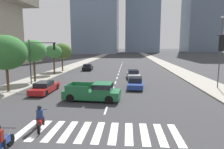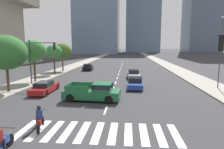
{
  "view_description": "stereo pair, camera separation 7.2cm",
  "coord_description": "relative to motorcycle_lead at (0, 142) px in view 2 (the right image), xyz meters",
  "views": [
    {
      "loc": [
        1.68,
        -5.55,
        5.03
      ],
      "look_at": [
        0.0,
        15.3,
        2.0
      ],
      "focal_mm": 31.39,
      "sensor_mm": 36.0,
      "label": 1
    },
    {
      "loc": [
        1.75,
        -5.55,
        5.03
      ],
      "look_at": [
        0.0,
        15.3,
        2.0
      ],
      "focal_mm": 31.39,
      "sensor_mm": 36.0,
      "label": 2
    }
  ],
  "objects": [
    {
      "name": "motorcycle_third",
      "position": [
        0.55,
        2.98,
        0.0
      ],
      "size": [
        0.93,
        2.05,
        1.49
      ],
      "rotation": [
        0.0,
        0.0,
        1.88
      ],
      "color": "black",
      "rests_on": "ground"
    },
    {
      "name": "office_tower_center_skyline",
      "position": [
        16.96,
        158.85,
        39.44
      ],
      "size": [
        26.39,
        27.61,
        88.82
      ],
      "color": "slate",
      "rests_on": "ground"
    },
    {
      "name": "street_tree_nearest",
      "position": [
        -7.09,
        11.81,
        3.78
      ],
      "size": [
        4.36,
        4.36,
        6.07
      ],
      "color": "#4C3823",
      "rests_on": "sidewalk_west"
    },
    {
      "name": "traffic_signal_far",
      "position": [
        -5.39,
        16.15,
        3.44
      ],
      "size": [
        3.83,
        0.28,
        5.71
      ],
      "color": "#333335",
      "rests_on": "sidewalk_west"
    },
    {
      "name": "sidewalk_east",
      "position": [
        16.26,
        27.44,
        -0.51
      ],
      "size": [
        4.0,
        260.0,
        0.15
      ],
      "primitive_type": "cube",
      "color": "gray",
      "rests_on": "ground"
    },
    {
      "name": "sedan_silver_3",
      "position": [
        6.75,
        22.59,
        0.02
      ],
      "size": [
        2.06,
        4.54,
        1.31
      ],
      "rotation": [
        0.0,
        0.0,
        -1.51
      ],
      "color": "#B7BABF",
      "rests_on": "ground"
    },
    {
      "name": "motorcycle_lead",
      "position": [
        0.0,
        0.0,
        0.0
      ],
      "size": [
        0.7,
        2.19,
        1.49
      ],
      "rotation": [
        0.0,
        0.0,
        1.61
      ],
      "color": "black",
      "rests_on": "ground"
    },
    {
      "name": "street_lamp_east",
      "position": [
        16.56,
        15.67,
        4.29
      ],
      "size": [
        0.5,
        0.24,
        8.23
      ],
      "color": "#3F3F42",
      "rests_on": "sidewalk_east"
    },
    {
      "name": "sidewalk_west",
      "position": [
        -7.89,
        27.44,
        -0.51
      ],
      "size": [
        4.0,
        260.0,
        0.15
      ],
      "primitive_type": "cube",
      "color": "gray",
      "rests_on": "ground"
    },
    {
      "name": "pickup_truck",
      "position": [
        2.82,
        9.53,
        0.23
      ],
      "size": [
        5.35,
        2.43,
        1.67
      ],
      "rotation": [
        0.0,
        0.0,
        -0.07
      ],
      "color": "#1E6038",
      "rests_on": "ground"
    },
    {
      "name": "lane_divider_center",
      "position": [
        4.19,
        30.74,
        -0.58
      ],
      "size": [
        0.14,
        50.0,
        0.01
      ],
      "color": "silver",
      "rests_on": "ground"
    },
    {
      "name": "street_tree_fourth",
      "position": [
        -7.09,
        29.76,
        3.48
      ],
      "size": [
        3.72,
        3.72,
        5.51
      ],
      "color": "#4C3823",
      "rests_on": "sidewalk_west"
    },
    {
      "name": "street_tree_third",
      "position": [
        -7.09,
        25.35,
        3.48
      ],
      "size": [
        2.8,
        2.8,
        5.14
      ],
      "color": "#4C3823",
      "rests_on": "sidewalk_west"
    },
    {
      "name": "crosswalk_near",
      "position": [
        4.19,
        2.74,
        -0.58
      ],
      "size": [
        9.45,
        2.99,
        0.01
      ],
      "color": "silver",
      "rests_on": "ground"
    },
    {
      "name": "sedan_blue_0",
      "position": [
        6.82,
        15.51,
        -0.01
      ],
      "size": [
        2.0,
        4.51,
        1.26
      ],
      "rotation": [
        0.0,
        0.0,
        -1.62
      ],
      "color": "navy",
      "rests_on": "ground"
    },
    {
      "name": "sedan_red_2",
      "position": [
        -3.15,
        12.18,
        -0.02
      ],
      "size": [
        1.81,
        4.79,
        1.22
      ],
      "rotation": [
        0.0,
        0.0,
        1.58
      ],
      "color": "maroon",
      "rests_on": "ground"
    },
    {
      "name": "street_tree_second",
      "position": [
        -7.09,
        18.0,
        3.82
      ],
      "size": [
        3.48,
        3.48,
        5.75
      ],
      "color": "#4C3823",
      "rests_on": "sidewalk_west"
    },
    {
      "name": "sedan_black_1",
      "position": [
        -2.55,
        32.37,
        0.02
      ],
      "size": [
        2.09,
        4.35,
        1.31
      ],
      "rotation": [
        0.0,
        0.0,
        1.64
      ],
      "color": "black",
      "rests_on": "ground"
    }
  ]
}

